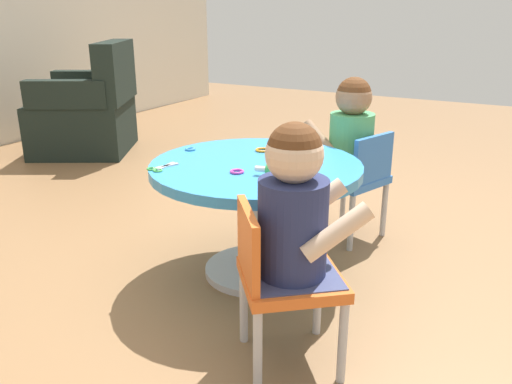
{
  "coord_description": "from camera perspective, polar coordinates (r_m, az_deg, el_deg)",
  "views": [
    {
      "loc": [
        -1.79,
        -1.0,
        1.09
      ],
      "look_at": [
        0.0,
        0.0,
        0.37
      ],
      "focal_mm": 37.03,
      "sensor_mm": 36.0,
      "label": 1
    }
  ],
  "objects": [
    {
      "name": "ground_plane",
      "position": [
        2.32,
        -0.0,
        -8.68
      ],
      "size": [
        10.0,
        10.0,
        0.0
      ],
      "primitive_type": "plane",
      "color": "olive"
    },
    {
      "name": "seated_child_left",
      "position": [
        1.56,
        4.21,
        -1.74
      ],
      "size": [
        0.43,
        0.44,
        0.51
      ],
      "color": "#3F4772",
      "rests_on": "ground"
    },
    {
      "name": "rolling_pin",
      "position": [
        1.95,
        3.14,
        2.24
      ],
      "size": [
        0.07,
        0.23,
        0.05
      ],
      "color": "green",
      "rests_on": "craft_table"
    },
    {
      "name": "seated_child_right",
      "position": [
        2.57,
        10.2,
        6.44
      ],
      "size": [
        0.37,
        0.41,
        0.51
      ],
      "color": "#3F4772",
      "rests_on": "ground"
    },
    {
      "name": "cookie_cutter_0",
      "position": [
        2.32,
        0.72,
        4.57
      ],
      "size": [
        0.06,
        0.06,
        0.01
      ],
      "primitive_type": "torus",
      "color": "orange",
      "rests_on": "craft_table"
    },
    {
      "name": "playdough_blob_0",
      "position": [
        2.28,
        4.21,
        4.32
      ],
      "size": [
        0.1,
        0.1,
        0.02
      ],
      "primitive_type": "cylinder",
      "color": "pink",
      "rests_on": "craft_table"
    },
    {
      "name": "child_chair_right",
      "position": [
        2.6,
        10.6,
        1.42
      ],
      "size": [
        0.38,
        0.38,
        0.54
      ],
      "color": "#B7B7BC",
      "rests_on": "ground"
    },
    {
      "name": "craft_table",
      "position": [
        2.17,
        -0.0,
        0.04
      ],
      "size": [
        0.86,
        0.86,
        0.5
      ],
      "color": "silver",
      "rests_on": "ground"
    },
    {
      "name": "armchair_dark",
      "position": [
        4.39,
        -17.64,
        8.17
      ],
      "size": [
        0.97,
        0.97,
        0.85
      ],
      "color": "black",
      "rests_on": "ground"
    },
    {
      "name": "cookie_cutter_2",
      "position": [
        2.01,
        -2.08,
        2.23
      ],
      "size": [
        0.06,
        0.06,
        0.01
      ],
      "primitive_type": "torus",
      "color": "#D83FA5",
      "rests_on": "craft_table"
    },
    {
      "name": "cookie_cutter_1",
      "position": [
        2.35,
        -7.12,
        4.64
      ],
      "size": [
        0.05,
        0.05,
        0.01
      ],
      "primitive_type": "torus",
      "color": "#3F99D8",
      "rests_on": "craft_table"
    },
    {
      "name": "child_chair_left",
      "position": [
        1.65,
        2.65,
        -9.2
      ],
      "size": [
        0.42,
        0.42,
        0.54
      ],
      "color": "#B7B7BC",
      "rests_on": "ground"
    },
    {
      "name": "craft_scissors",
      "position": [
        2.09,
        -10.36,
        2.56
      ],
      "size": [
        0.14,
        0.08,
        0.01
      ],
      "color": "silver",
      "rests_on": "craft_table"
    }
  ]
}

